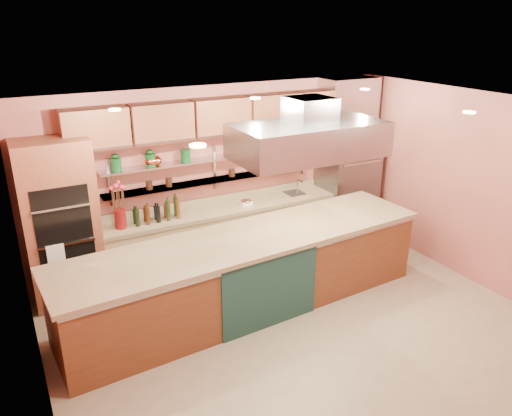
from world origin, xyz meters
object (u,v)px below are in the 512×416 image
island (248,273)px  green_canister (186,155)px  refrigerator (347,180)px  kitchen_scale (246,202)px  flower_vase (120,219)px  copper_kettle (156,161)px

island → green_canister: bearing=94.3°
refrigerator → kitchen_scale: 2.01m
flower_vase → copper_kettle: bearing=18.9°
island → copper_kettle: bearing=109.6°
flower_vase → green_canister: bearing=11.3°
kitchen_scale → green_canister: 1.24m
island → kitchen_scale: 1.60m
refrigerator → copper_kettle: (-3.37, 0.23, 0.73)m
refrigerator → copper_kettle: refrigerator is taller
kitchen_scale → copper_kettle: bearing=147.4°
refrigerator → kitchen_scale: refrigerator is taller
island → kitchen_scale: (0.68, 1.38, 0.45)m
refrigerator → green_canister: 3.02m
island → kitchen_scale: bearing=60.1°
island → green_canister: green_canister is taller
refrigerator → island: size_ratio=0.42×
island → kitchen_scale: island is taller
refrigerator → flower_vase: bearing=179.9°
kitchen_scale → copper_kettle: copper_kettle is taller
kitchen_scale → refrigerator: bearing=-23.7°
kitchen_scale → green_canister: green_canister is taller
refrigerator → kitchen_scale: bearing=179.7°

